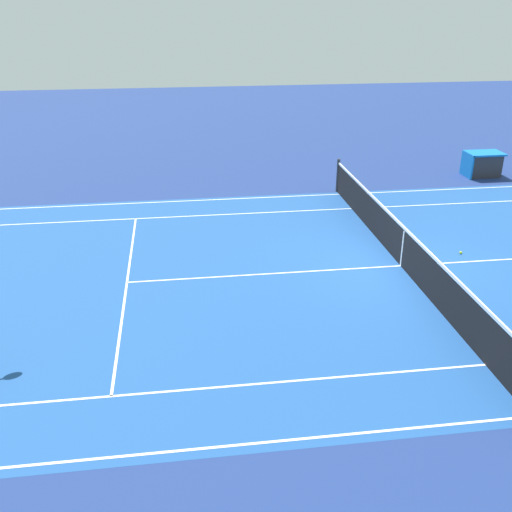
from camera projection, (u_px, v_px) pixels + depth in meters
ground_plane at (401, 266)px, 13.95m from camera, size 60.00×60.00×0.00m
court_slab at (401, 266)px, 13.95m from camera, size 24.20×11.40×0.00m
court_line_markings at (401, 266)px, 13.95m from camera, size 23.85×11.05×0.01m
tennis_net at (403, 247)px, 13.75m from camera, size 0.10×11.70×1.08m
tennis_ball at (461, 253)px, 14.58m from camera, size 0.07×0.07×0.07m
equipment_cart_tarped at (482, 164)px, 20.65m from camera, size 1.25×0.84×0.85m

